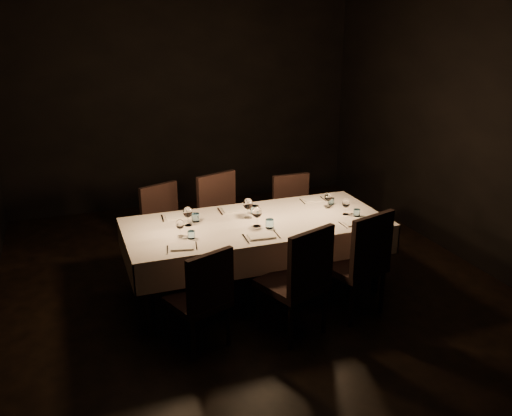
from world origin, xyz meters
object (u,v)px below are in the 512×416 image
object	(u,v)px
chair_near_center	(299,277)
chair_far_right	(294,211)
dining_table	(256,229)
chair_near_left	(203,295)
chair_near_right	(360,260)
chair_far_left	(166,224)
chair_far_center	(224,216)

from	to	relation	value
chair_near_center	chair_far_right	world-z (taller)	chair_near_center
dining_table	chair_near_center	world-z (taller)	chair_near_center
chair_near_left	chair_near_right	size ratio (longest dim) A/B	0.88
chair_near_left	chair_near_right	distance (m)	1.48
chair_far_right	dining_table	bearing A→B (deg)	-133.26
chair_near_left	chair_far_right	size ratio (longest dim) A/B	0.99
chair_far_left	chair_far_center	size ratio (longest dim) A/B	0.92
chair_near_left	chair_far_center	world-z (taller)	chair_far_center
chair_near_right	chair_far_right	distance (m)	1.52
chair_far_left	chair_far_right	bearing A→B (deg)	-24.21
chair_far_center	chair_far_right	distance (m)	0.86
chair_far_center	chair_near_right	bearing A→B (deg)	-79.89
chair_far_center	chair_near_center	bearing A→B (deg)	-102.74
chair_far_left	chair_far_center	distance (m)	0.63
chair_near_center	chair_far_left	bearing A→B (deg)	-85.02
chair_near_center	chair_far_left	xyz separation A→B (m)	(-0.81, 1.71, -0.04)
chair_near_left	chair_far_left	distance (m)	1.63
chair_near_center	chair_near_left	bearing A→B (deg)	-25.83
chair_near_center	chair_far_right	xyz separation A→B (m)	(0.68, 1.65, -0.05)
chair_far_left	chair_near_left	bearing A→B (deg)	-112.11
chair_near_right	chair_far_right	bearing A→B (deg)	-107.94
chair_near_center	chair_far_center	bearing A→B (deg)	-103.98
chair_far_right	chair_near_left	bearing A→B (deg)	-133.14
chair_near_right	chair_far_left	xyz separation A→B (m)	(-1.46, 1.58, -0.04)
dining_table	chair_near_left	distance (m)	1.09
chair_far_left	chair_far_right	world-z (taller)	chair_far_left
chair_far_left	chair_far_right	size ratio (longest dim) A/B	1.02
chair_near_left	chair_far_right	bearing A→B (deg)	-154.58
chair_far_right	chair_near_center	bearing A→B (deg)	-111.82
dining_table	chair_far_left	distance (m)	1.13
chair_near_center	chair_near_right	xyz separation A→B (m)	(0.66, 0.13, 0.00)
dining_table	chair_far_right	bearing A→B (deg)	46.25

